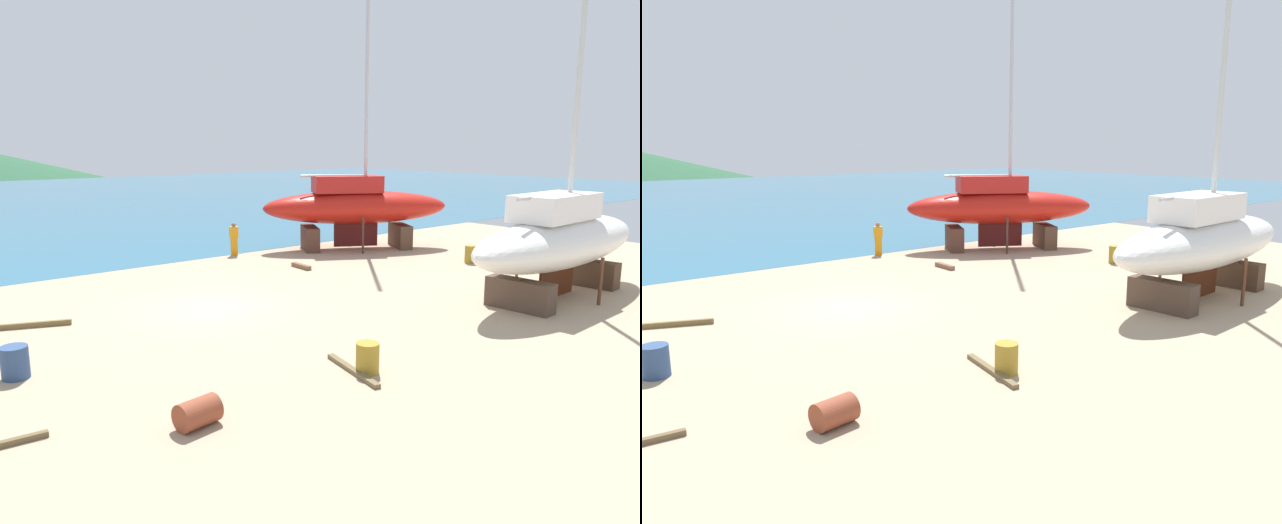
# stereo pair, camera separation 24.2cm
# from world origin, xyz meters

# --- Properties ---
(ground_plane) EXTENTS (52.10, 52.10, 0.00)m
(ground_plane) POSITION_xyz_m (0.00, -4.81, 0.00)
(ground_plane) COLOR tan
(sailboat_large_starboard) EXTENTS (10.27, 7.58, 16.42)m
(sailboat_large_starboard) POSITION_xyz_m (12.23, 5.56, 2.32)
(sailboat_large_starboard) COLOR brown
(sailboat_large_starboard) RESTS_ON ground
(sailboat_mid_port) EXTENTS (10.76, 3.44, 16.83)m
(sailboat_mid_port) POSITION_xyz_m (10.78, -6.97, 2.19)
(sailboat_mid_port) COLOR #4A3325
(sailboat_mid_port) RESTS_ON ground
(worker) EXTENTS (0.50, 0.40, 1.69)m
(worker) POSITION_xyz_m (6.07, 8.07, 0.88)
(worker) COLOR orange
(worker) RESTS_ON ground
(barrel_tipped_center) EXTENTS (0.62, 0.62, 0.85)m
(barrel_tipped_center) POSITION_xyz_m (13.74, -0.99, 0.42)
(barrel_tipped_center) COLOR olive
(barrel_tipped_center) RESTS_ON ground
(barrel_tar_black) EXTENTS (0.95, 0.72, 0.60)m
(barrel_tar_black) POSITION_xyz_m (-4.66, -7.76, 0.30)
(barrel_tar_black) COLOR brown
(barrel_tar_black) RESTS_ON ground
(barrel_rust_near) EXTENTS (0.93, 0.93, 0.81)m
(barrel_rust_near) POSITION_xyz_m (-6.85, -2.57, 0.41)
(barrel_rust_near) COLOR navy
(barrel_rust_near) RESTS_ON ground
(barrel_ochre) EXTENTS (0.81, 0.81, 0.78)m
(barrel_ochre) POSITION_xyz_m (0.05, -7.88, 0.39)
(barrel_ochre) COLOR olive
(barrel_ochre) RESTS_ON ground
(timber_plank_near) EXTENTS (1.98, 0.92, 0.17)m
(timber_plank_near) POSITION_xyz_m (-5.31, 1.53, 0.09)
(timber_plank_near) COLOR brown
(timber_plank_near) RESTS_ON ground
(timber_short_cross) EXTENTS (0.69, 2.36, 0.11)m
(timber_short_cross) POSITION_xyz_m (-0.22, -7.63, 0.06)
(timber_short_cross) COLOR brown
(timber_short_cross) RESTS_ON ground
(timber_long_aft) EXTENTS (0.29, 1.30, 0.19)m
(timber_long_aft) POSITION_xyz_m (6.68, 3.26, 0.10)
(timber_long_aft) COLOR brown
(timber_long_aft) RESTS_ON ground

